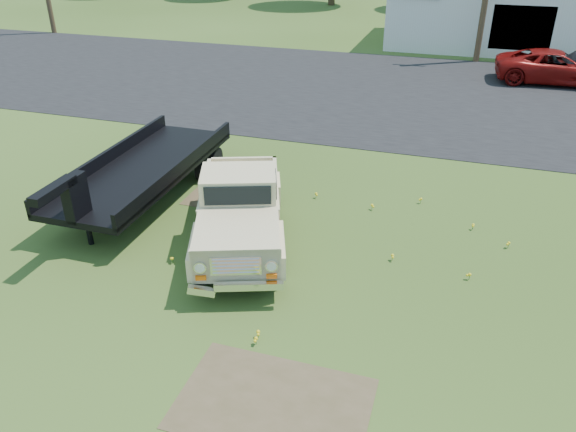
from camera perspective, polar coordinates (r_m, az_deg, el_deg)
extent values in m
plane|color=#2F4817|center=(11.82, -3.65, -6.64)|extent=(140.00, 140.00, 0.00)
cube|color=black|center=(25.18, 8.91, 12.46)|extent=(90.00, 14.00, 0.02)
cube|color=brown|center=(9.28, -1.49, -18.48)|extent=(3.00, 2.00, 0.01)
cube|color=brown|center=(15.28, -5.97, 1.91)|extent=(2.20, 1.60, 0.01)
cube|color=silver|center=(36.37, 22.50, 18.87)|extent=(14.00, 8.00, 4.00)
cube|color=black|center=(32.53, 22.66, 17.21)|extent=(3.00, 0.10, 2.20)
imported|color=maroon|center=(28.55, 25.53, 13.48)|extent=(5.26, 2.67, 1.42)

